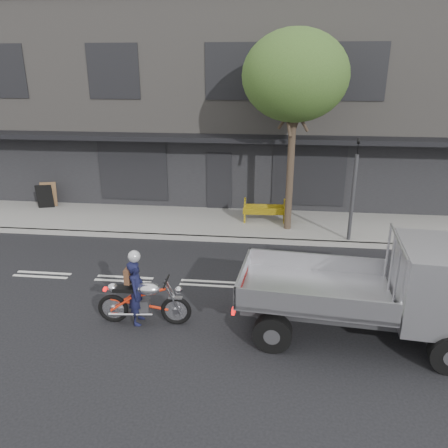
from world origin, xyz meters
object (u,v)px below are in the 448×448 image
flatbed_ute (419,286)px  construction_barrier (264,212)px  sandwich_board (45,196)px  traffic_light_pole (353,196)px  rider (137,292)px  street_tree (295,76)px  motorcycle (144,300)px

flatbed_ute → construction_barrier: bearing=121.4°
construction_barrier → sandwich_board: bearing=174.4°
traffic_light_pole → construction_barrier: 3.27m
rider → sandwich_board: (-6.13, 7.51, -0.12)m
traffic_light_pole → rider: size_ratio=2.28×
flatbed_ute → rider: bearing=-175.5°
rider → construction_barrier: size_ratio=0.98×
street_tree → traffic_light_pole: 4.23m
sandwich_board → traffic_light_pole: bearing=-25.9°
flatbed_ute → sandwich_board: flatbed_ute is taller
traffic_light_pole → flatbed_ute: size_ratio=0.67×
traffic_light_pole → rider: (-5.55, -5.40, -0.88)m
motorcycle → rider: size_ratio=1.41×
flatbed_ute → construction_barrier: 7.54m
motorcycle → sandwich_board: bearing=127.3°
traffic_light_pole → sandwich_board: traffic_light_pole is taller
traffic_light_pole → flatbed_ute: bearing=-85.0°
traffic_light_pole → motorcycle: 7.71m
street_tree → rider: (-3.55, -6.25, -4.51)m
street_tree → construction_barrier: (-0.83, 0.40, -4.69)m
flatbed_ute → street_tree: bearing=116.6°
traffic_light_pole → rider: 7.79m
street_tree → flatbed_ute: size_ratio=1.29×
rider → flatbed_ute: 6.05m
construction_barrier → sandwich_board: (-8.84, 0.86, 0.06)m
motorcycle → construction_barrier: 7.13m
traffic_light_pole → sandwich_board: (-11.68, 2.11, -1.00)m
street_tree → rider: 8.49m
traffic_light_pole → motorcycle: bearing=-135.0°
traffic_light_pole → street_tree: bearing=157.0°
motorcycle → flatbed_ute: flatbed_ute is taller
rider → traffic_light_pole: bearing=-48.4°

